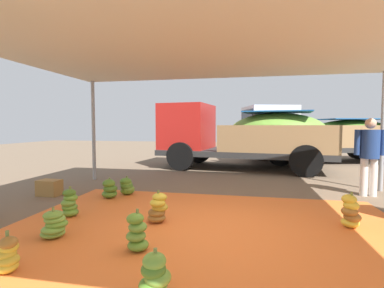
{
  "coord_description": "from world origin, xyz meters",
  "views": [
    {
      "loc": [
        0.64,
        -4.3,
        1.58
      ],
      "look_at": [
        -0.53,
        1.58,
        1.2
      ],
      "focal_mm": 26.68,
      "sensor_mm": 36.0,
      "label": 1
    }
  ],
  "objects_px": {
    "banana_bunch_2": "(155,275)",
    "crate_1": "(49,188)",
    "banana_bunch_0": "(351,212)",
    "banana_bunch_1": "(127,187)",
    "banana_bunch_4": "(70,203)",
    "cargo_truck_main": "(241,134)",
    "banana_bunch_7": "(158,208)",
    "banana_bunch_3": "(137,233)",
    "banana_bunch_6": "(8,255)",
    "worker_0": "(370,151)",
    "cargo_truck_far": "(318,134)",
    "banana_bunch_8": "(110,189)",
    "banana_bunch_5": "(54,225)"
  },
  "relations": [
    {
      "from": "banana_bunch_7",
      "to": "banana_bunch_4",
      "type": "bearing_deg",
      "value": -179.91
    },
    {
      "from": "banana_bunch_8",
      "to": "banana_bunch_0",
      "type": "bearing_deg",
      "value": -11.68
    },
    {
      "from": "banana_bunch_0",
      "to": "banana_bunch_5",
      "type": "height_order",
      "value": "banana_bunch_0"
    },
    {
      "from": "worker_0",
      "to": "banana_bunch_1",
      "type": "bearing_deg",
      "value": -169.7
    },
    {
      "from": "banana_bunch_1",
      "to": "cargo_truck_main",
      "type": "relative_size",
      "value": 0.07
    },
    {
      "from": "banana_bunch_0",
      "to": "cargo_truck_far",
      "type": "bearing_deg",
      "value": 80.62
    },
    {
      "from": "banana_bunch_0",
      "to": "banana_bunch_6",
      "type": "xyz_separation_m",
      "value": [
        -4.09,
        -2.18,
        -0.06
      ]
    },
    {
      "from": "banana_bunch_4",
      "to": "banana_bunch_7",
      "type": "xyz_separation_m",
      "value": [
        1.61,
        0.0,
        0.0
      ]
    },
    {
      "from": "banana_bunch_7",
      "to": "cargo_truck_far",
      "type": "xyz_separation_m",
      "value": [
        4.4,
        8.79,
        0.99
      ]
    },
    {
      "from": "banana_bunch_0",
      "to": "banana_bunch_1",
      "type": "relative_size",
      "value": 1.25
    },
    {
      "from": "banana_bunch_0",
      "to": "banana_bunch_3",
      "type": "height_order",
      "value": "banana_bunch_0"
    },
    {
      "from": "banana_bunch_1",
      "to": "banana_bunch_5",
      "type": "relative_size",
      "value": 0.99
    },
    {
      "from": "banana_bunch_3",
      "to": "crate_1",
      "type": "relative_size",
      "value": 1.08
    },
    {
      "from": "banana_bunch_6",
      "to": "cargo_truck_far",
      "type": "height_order",
      "value": "cargo_truck_far"
    },
    {
      "from": "banana_bunch_1",
      "to": "banana_bunch_4",
      "type": "distance_m",
      "value": 1.67
    },
    {
      "from": "banana_bunch_0",
      "to": "banana_bunch_5",
      "type": "bearing_deg",
      "value": -163.83
    },
    {
      "from": "banana_bunch_2",
      "to": "banana_bunch_7",
      "type": "distance_m",
      "value": 2.02
    },
    {
      "from": "banana_bunch_3",
      "to": "banana_bunch_1",
      "type": "bearing_deg",
      "value": 116.44
    },
    {
      "from": "banana_bunch_1",
      "to": "banana_bunch_7",
      "type": "xyz_separation_m",
      "value": [
        1.28,
        -1.64,
        0.04
      ]
    },
    {
      "from": "banana_bunch_1",
      "to": "banana_bunch_4",
      "type": "xyz_separation_m",
      "value": [
        -0.33,
        -1.64,
        0.04
      ]
    },
    {
      "from": "banana_bunch_8",
      "to": "worker_0",
      "type": "distance_m",
      "value": 5.83
    },
    {
      "from": "banana_bunch_3",
      "to": "crate_1",
      "type": "distance_m",
      "value": 3.85
    },
    {
      "from": "banana_bunch_4",
      "to": "cargo_truck_main",
      "type": "relative_size",
      "value": 0.08
    },
    {
      "from": "banana_bunch_6",
      "to": "banana_bunch_5",
      "type": "bearing_deg",
      "value": 99.09
    },
    {
      "from": "banana_bunch_3",
      "to": "cargo_truck_main",
      "type": "bearing_deg",
      "value": 81.57
    },
    {
      "from": "banana_bunch_2",
      "to": "banana_bunch_4",
      "type": "xyz_separation_m",
      "value": [
        -2.2,
        1.92,
        0.03
      ]
    },
    {
      "from": "banana_bunch_7",
      "to": "banana_bunch_0",
      "type": "bearing_deg",
      "value": 6.32
    },
    {
      "from": "banana_bunch_0",
      "to": "banana_bunch_6",
      "type": "distance_m",
      "value": 4.63
    },
    {
      "from": "banana_bunch_4",
      "to": "banana_bunch_6",
      "type": "xyz_separation_m",
      "value": [
        0.52,
        -1.84,
        -0.04
      ]
    },
    {
      "from": "banana_bunch_2",
      "to": "cargo_truck_far",
      "type": "bearing_deg",
      "value": 70.48
    },
    {
      "from": "banana_bunch_5",
      "to": "banana_bunch_8",
      "type": "height_order",
      "value": "banana_bunch_8"
    },
    {
      "from": "banana_bunch_1",
      "to": "banana_bunch_8",
      "type": "xyz_separation_m",
      "value": [
        -0.23,
        -0.37,
        0.01
      ]
    },
    {
      "from": "worker_0",
      "to": "crate_1",
      "type": "xyz_separation_m",
      "value": [
        -7.09,
        -1.35,
        -0.84
      ]
    },
    {
      "from": "banana_bunch_2",
      "to": "crate_1",
      "type": "relative_size",
      "value": 0.9
    },
    {
      "from": "banana_bunch_0",
      "to": "banana_bunch_2",
      "type": "distance_m",
      "value": 3.3
    },
    {
      "from": "worker_0",
      "to": "banana_bunch_8",
      "type": "bearing_deg",
      "value": -166.46
    },
    {
      "from": "banana_bunch_2",
      "to": "banana_bunch_6",
      "type": "height_order",
      "value": "banana_bunch_6"
    },
    {
      "from": "banana_bunch_6",
      "to": "cargo_truck_main",
      "type": "height_order",
      "value": "cargo_truck_main"
    },
    {
      "from": "banana_bunch_5",
      "to": "crate_1",
      "type": "distance_m",
      "value": 2.78
    },
    {
      "from": "banana_bunch_7",
      "to": "cargo_truck_far",
      "type": "distance_m",
      "value": 9.88
    },
    {
      "from": "banana_bunch_3",
      "to": "crate_1",
      "type": "height_order",
      "value": "banana_bunch_3"
    },
    {
      "from": "worker_0",
      "to": "crate_1",
      "type": "height_order",
      "value": "worker_0"
    },
    {
      "from": "banana_bunch_2",
      "to": "banana_bunch_7",
      "type": "relative_size",
      "value": 0.83
    },
    {
      "from": "banana_bunch_1",
      "to": "banana_bunch_3",
      "type": "distance_m",
      "value": 3.02
    },
    {
      "from": "banana_bunch_5",
      "to": "cargo_truck_main",
      "type": "distance_m",
      "value": 7.62
    },
    {
      "from": "crate_1",
      "to": "banana_bunch_5",
      "type": "bearing_deg",
      "value": -50.94
    },
    {
      "from": "banana_bunch_5",
      "to": "banana_bunch_7",
      "type": "distance_m",
      "value": 1.53
    },
    {
      "from": "banana_bunch_6",
      "to": "banana_bunch_8",
      "type": "relative_size",
      "value": 1.0
    },
    {
      "from": "banana_bunch_4",
      "to": "cargo_truck_main",
      "type": "distance_m",
      "value": 6.92
    },
    {
      "from": "banana_bunch_4",
      "to": "banana_bunch_7",
      "type": "height_order",
      "value": "banana_bunch_7"
    }
  ]
}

